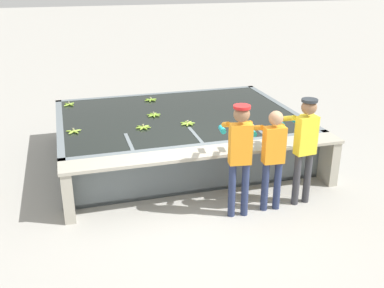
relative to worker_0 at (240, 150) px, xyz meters
The scene contains 13 objects.
ground_plane 1.16m from the worker_0, 125.33° to the left, with size 80.00×80.00×0.00m, color #A3A099.
wash_tank 2.60m from the worker_0, 96.01° to the left, with size 4.57×3.39×0.84m.
work_ledge 0.80m from the worker_0, 113.84° to the left, with size 4.57×0.45×0.84m.
worker_0 is the anchor object (origin of this frame).
worker_1 0.56m from the worker_0, ahead, with size 0.44×0.72×1.59m.
worker_2 1.10m from the worker_0, ahead, with size 0.45×0.74×1.72m.
banana_bunch_floating_0 1.94m from the worker_0, 97.30° to the left, with size 0.28×0.28×0.08m.
banana_bunch_floating_1 2.69m from the worker_0, 105.96° to the left, with size 0.28×0.28×0.08m.
banana_bunch_floating_2 2.21m from the worker_0, 118.84° to the left, with size 0.28×0.28×0.08m.
banana_bunch_floating_3 3.69m from the worker_0, 99.17° to the left, with size 0.28×0.28×0.08m.
banana_bunch_floating_4 3.07m from the worker_0, 137.73° to the left, with size 0.28×0.27×0.08m.
banana_bunch_floating_5 4.41m from the worker_0, 121.23° to the left, with size 0.24×0.24×0.08m.
knife_0 1.01m from the worker_0, 29.81° to the left, with size 0.32×0.19×0.02m.
Camera 1 is at (-2.07, -5.92, 3.52)m, focal length 42.00 mm.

